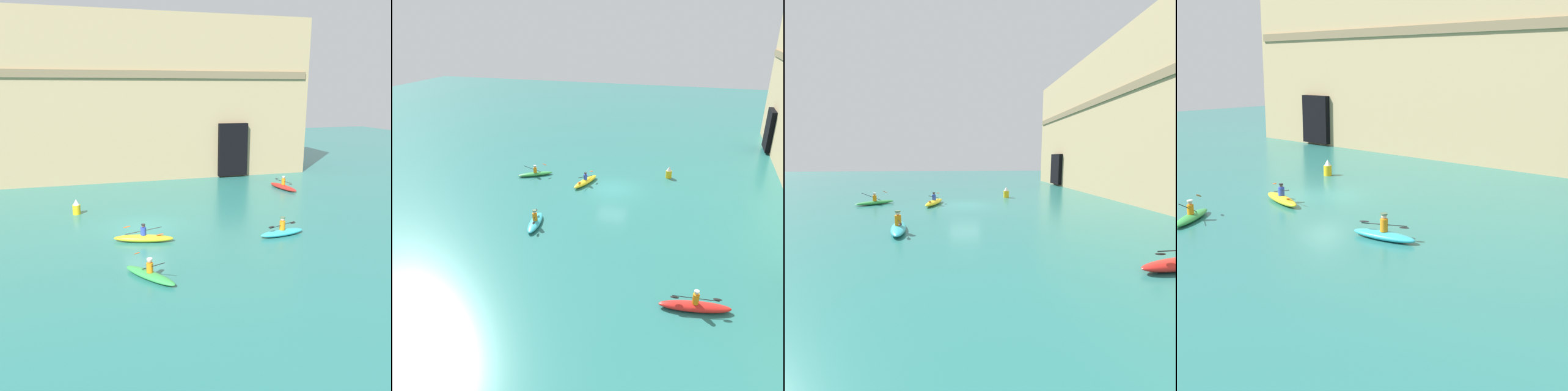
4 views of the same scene
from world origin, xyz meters
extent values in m
plane|color=#28706B|center=(0.00, 0.00, 0.00)|extent=(120.00, 120.00, 0.00)
cube|color=tan|center=(-2.05, 16.81, 7.57)|extent=(42.07, 5.83, 15.13)
cube|color=#79674A|center=(-2.05, 13.85, 9.74)|extent=(41.23, 0.24, 0.68)
cube|color=black|center=(-15.30, 13.75, 2.35)|extent=(3.11, 0.70, 4.29)
ellipsoid|color=green|center=(-0.96, -7.59, 0.16)|extent=(2.32, 3.03, 0.32)
cylinder|color=orange|center=(-0.96, -7.59, 0.55)|extent=(0.31, 0.31, 0.46)
sphere|color=tan|center=(-0.96, -7.59, 0.89)|extent=(0.21, 0.21, 0.21)
cylinder|color=silver|center=(-0.96, -7.59, 0.97)|extent=(0.27, 0.27, 0.06)
cylinder|color=black|center=(-0.96, -7.59, 0.57)|extent=(1.09, 1.72, 1.01)
ellipsoid|color=#D84C19|center=(-1.43, -6.84, 1.01)|extent=(0.37, 0.45, 0.24)
ellipsoid|color=#D84C19|center=(-0.49, -8.35, 0.14)|extent=(0.37, 0.45, 0.24)
ellipsoid|color=yellow|center=(-0.44, -2.58, 0.21)|extent=(3.48, 1.63, 0.41)
cylinder|color=#2D47B7|center=(-0.44, -2.58, 0.64)|extent=(0.33, 0.33, 0.45)
sphere|color=brown|center=(-0.44, -2.58, 0.96)|extent=(0.18, 0.18, 0.18)
cylinder|color=#232328|center=(-0.44, -2.58, 1.03)|extent=(0.23, 0.23, 0.06)
cylinder|color=black|center=(-0.44, -2.58, 0.66)|extent=(2.03, 0.67, 0.52)
ellipsoid|color=#D84C19|center=(0.45, -2.86, 0.45)|extent=(0.47, 0.30, 0.15)
ellipsoid|color=#D84C19|center=(-1.34, -2.30, 0.88)|extent=(0.47, 0.30, 0.15)
ellipsoid|color=#33B2C6|center=(7.69, -3.75, 0.18)|extent=(3.05, 1.24, 0.36)
cylinder|color=orange|center=(7.69, -3.75, 0.63)|extent=(0.33, 0.33, 0.54)
sphere|color=beige|center=(7.69, -3.75, 1.02)|extent=(0.24, 0.24, 0.24)
cylinder|color=#4C6B4C|center=(7.69, -3.75, 1.12)|extent=(0.30, 0.30, 0.06)
cylinder|color=black|center=(7.69, -3.75, 0.66)|extent=(1.95, 0.68, 0.11)
ellipsoid|color=black|center=(6.83, -4.03, 0.69)|extent=(0.48, 0.31, 0.07)
ellipsoid|color=black|center=(8.54, -3.46, 0.62)|extent=(0.48, 0.31, 0.07)
cylinder|color=yellow|center=(-4.03, 4.25, 0.34)|extent=(0.54, 0.54, 0.67)
cone|color=white|center=(-4.03, 4.25, 0.87)|extent=(0.46, 0.46, 0.40)
camera|label=1|loc=(-4.01, -26.06, 8.58)|focal=40.00mm
camera|label=2|loc=(29.05, 6.58, 12.93)|focal=35.00mm
camera|label=3|loc=(21.54, -0.55, 3.89)|focal=24.00mm
camera|label=4|loc=(21.77, -20.36, 7.09)|focal=50.00mm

